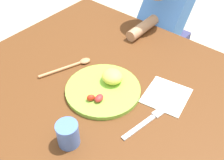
# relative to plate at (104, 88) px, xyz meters

# --- Properties ---
(dining_table) EXTENTS (1.29, 0.93, 0.66)m
(dining_table) POSITION_rel_plate_xyz_m (0.07, 0.04, -0.11)
(dining_table) COLOR #5D3317
(dining_table) RESTS_ON ground_plane
(plate) EXTENTS (0.28, 0.28, 0.06)m
(plate) POSITION_rel_plate_xyz_m (0.00, 0.00, 0.00)
(plate) COLOR #8ACA42
(plate) RESTS_ON dining_table
(fork) EXTENTS (0.06, 0.23, 0.01)m
(fork) POSITION_rel_plate_xyz_m (0.21, -0.02, -0.01)
(fork) COLOR silver
(fork) RESTS_ON dining_table
(spoon) EXTENTS (0.10, 0.22, 0.02)m
(spoon) POSITION_rel_plate_xyz_m (-0.19, 0.02, -0.01)
(spoon) COLOR tan
(spoon) RESTS_ON dining_table
(drinking_cup) EXTENTS (0.07, 0.07, 0.08)m
(drinking_cup) POSITION_rel_plate_xyz_m (0.06, -0.24, 0.03)
(drinking_cup) COLOR #507AD7
(drinking_cup) RESTS_ON dining_table
(person) EXTENTS (0.22, 0.44, 0.96)m
(person) POSITION_rel_plate_xyz_m (-0.12, 0.62, -0.16)
(person) COLOR #403F70
(person) RESTS_ON ground_plane
(napkin) EXTENTS (0.17, 0.18, 0.00)m
(napkin) POSITION_rel_plate_xyz_m (0.19, 0.12, -0.01)
(napkin) COLOR white
(napkin) RESTS_ON dining_table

